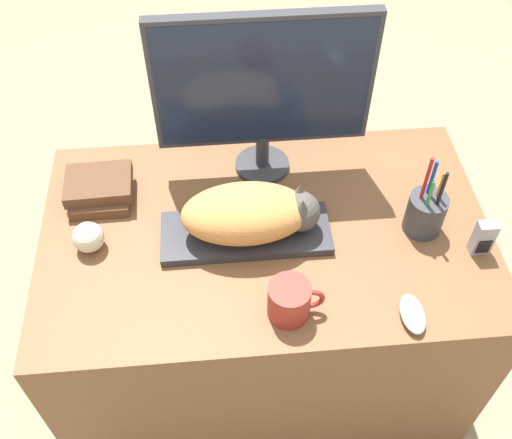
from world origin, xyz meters
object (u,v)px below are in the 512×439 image
(pen_cup, at_px, (425,212))
(phone, at_px, (483,238))
(keyboard, at_px, (246,233))
(baseball, at_px, (88,237))
(computer_mouse, at_px, (413,314))
(coffee_mug, at_px, (290,301))
(monitor, at_px, (263,87))
(cat, at_px, (253,213))
(book_stack, at_px, (100,188))

(pen_cup, relative_size, phone, 2.38)
(keyboard, xyz_separation_m, phone, (0.57, -0.10, 0.04))
(keyboard, relative_size, baseball, 5.48)
(baseball, bearing_deg, pen_cup, -0.74)
(keyboard, bearing_deg, computer_mouse, -37.16)
(coffee_mug, height_order, baseball, coffee_mug)
(phone, bearing_deg, computer_mouse, -140.80)
(monitor, relative_size, coffee_mug, 4.21)
(cat, bearing_deg, computer_mouse, -38.61)
(monitor, height_order, phone, monitor)
(monitor, bearing_deg, phone, -33.81)
(monitor, xyz_separation_m, baseball, (-0.45, -0.24, -0.24))
(pen_cup, bearing_deg, baseball, 179.26)
(baseball, bearing_deg, coffee_mug, -26.26)
(pen_cup, distance_m, phone, 0.15)
(phone, bearing_deg, pen_cup, 145.01)
(coffee_mug, height_order, book_stack, coffee_mug)
(pen_cup, bearing_deg, computer_mouse, -109.58)
(pen_cup, xyz_separation_m, phone, (0.12, -0.08, -0.01))
(computer_mouse, bearing_deg, coffee_mug, 171.94)
(computer_mouse, distance_m, coffee_mug, 0.28)
(pen_cup, height_order, book_stack, pen_cup)
(cat, bearing_deg, monitor, 79.06)
(coffee_mug, xyz_separation_m, pen_cup, (0.37, 0.22, 0.01))
(keyboard, xyz_separation_m, pen_cup, (0.45, -0.01, 0.05))
(baseball, distance_m, book_stack, 0.17)
(computer_mouse, bearing_deg, pen_cup, 70.42)
(computer_mouse, height_order, phone, phone)
(monitor, height_order, computer_mouse, monitor)
(baseball, xyz_separation_m, phone, (0.95, -0.10, 0.01))
(coffee_mug, height_order, pen_cup, pen_cup)
(monitor, bearing_deg, cat, -100.94)
(keyboard, bearing_deg, phone, -9.56)
(pen_cup, distance_m, book_stack, 0.84)
(cat, distance_m, phone, 0.56)
(baseball, relative_size, book_stack, 0.44)
(cat, xyz_separation_m, phone, (0.55, -0.10, -0.04))
(monitor, bearing_deg, coffee_mug, -87.95)
(keyboard, relative_size, coffee_mug, 3.27)
(baseball, bearing_deg, phone, -5.71)
(computer_mouse, height_order, coffee_mug, coffee_mug)
(cat, distance_m, coffee_mug, 0.24)
(monitor, distance_m, pen_cup, 0.51)
(monitor, bearing_deg, baseball, -151.74)
(coffee_mug, bearing_deg, computer_mouse, -8.06)
(pen_cup, xyz_separation_m, book_stack, (-0.82, 0.18, -0.03))
(keyboard, height_order, phone, phone)
(baseball, bearing_deg, cat, 0.05)
(coffee_mug, relative_size, baseball, 1.68)
(phone, relative_size, book_stack, 0.57)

